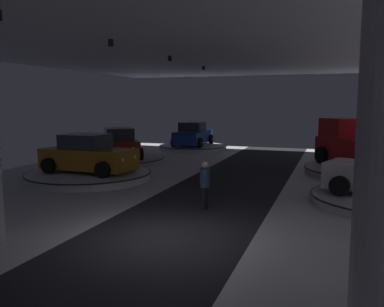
{
  "coord_description": "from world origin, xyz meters",
  "views": [
    {
      "loc": [
        4.04,
        -9.28,
        3.47
      ],
      "look_at": [
        -1.36,
        6.12,
        1.4
      ],
      "focal_mm": 37.96,
      "sensor_mm": 36.0,
      "label": 1
    }
  ],
  "objects_px": {
    "display_platform_mid_left": "(89,175)",
    "display_platform_deep_right": "(367,156)",
    "display_car_mid_left": "(88,155)",
    "display_platform_far_left": "(120,159)",
    "display_platform_deep_left": "(193,147)",
    "display_car_deep_right": "(368,142)",
    "display_car_far_left": "(119,144)",
    "pickup_truck_far_right": "(362,148)",
    "visitor_walking_near": "(205,182)",
    "display_car_deep_left": "(193,135)",
    "display_platform_far_right": "(365,171)"
  },
  "relations": [
    {
      "from": "display_platform_mid_left",
      "to": "display_platform_deep_right",
      "type": "bearing_deg",
      "value": 43.43
    },
    {
      "from": "display_car_mid_left",
      "to": "display_platform_far_left",
      "type": "height_order",
      "value": "display_car_mid_left"
    },
    {
      "from": "display_platform_deep_left",
      "to": "display_platform_far_left",
      "type": "distance_m",
      "value": 7.53
    },
    {
      "from": "display_car_deep_right",
      "to": "display_platform_far_left",
      "type": "distance_m",
      "value": 15.26
    },
    {
      "from": "display_platform_far_left",
      "to": "display_car_far_left",
      "type": "xyz_separation_m",
      "value": [
        -0.02,
        0.02,
        0.88
      ]
    },
    {
      "from": "display_platform_deep_left",
      "to": "display_platform_mid_left",
      "type": "bearing_deg",
      "value": -92.9
    },
    {
      "from": "display_platform_mid_left",
      "to": "display_car_mid_left",
      "type": "distance_m",
      "value": 0.92
    },
    {
      "from": "pickup_truck_far_right",
      "to": "display_platform_deep_right",
      "type": "bearing_deg",
      "value": 83.35
    },
    {
      "from": "display_platform_far_left",
      "to": "visitor_walking_near",
      "type": "bearing_deg",
      "value": -47.11
    },
    {
      "from": "display_car_deep_right",
      "to": "display_platform_mid_left",
      "type": "height_order",
      "value": "display_car_deep_right"
    },
    {
      "from": "display_car_deep_left",
      "to": "visitor_walking_near",
      "type": "xyz_separation_m",
      "value": [
        5.87,
        -15.71,
        -0.18
      ]
    },
    {
      "from": "display_platform_far_left",
      "to": "display_car_mid_left",
      "type": "bearing_deg",
      "value": -75.53
    },
    {
      "from": "display_car_mid_left",
      "to": "display_platform_deep_left",
      "type": "bearing_deg",
      "value": 86.96
    },
    {
      "from": "display_car_deep_right",
      "to": "display_platform_mid_left",
      "type": "distance_m",
      "value": 17.1
    },
    {
      "from": "display_car_deep_right",
      "to": "display_car_mid_left",
      "type": "xyz_separation_m",
      "value": [
        -12.42,
        -11.75,
        0.09
      ]
    },
    {
      "from": "display_platform_deep_left",
      "to": "display_platform_far_right",
      "type": "height_order",
      "value": "display_platform_far_right"
    },
    {
      "from": "display_platform_deep_right",
      "to": "display_car_mid_left",
      "type": "height_order",
      "value": "display_car_mid_left"
    },
    {
      "from": "display_car_deep_left",
      "to": "display_platform_mid_left",
      "type": "relative_size",
      "value": 0.77
    },
    {
      "from": "display_platform_far_left",
      "to": "pickup_truck_far_right",
      "type": "bearing_deg",
      "value": 1.48
    },
    {
      "from": "display_platform_far_right",
      "to": "display_car_far_left",
      "type": "bearing_deg",
      "value": -179.77
    },
    {
      "from": "display_platform_far_right",
      "to": "pickup_truck_far_right",
      "type": "relative_size",
      "value": 1.03
    },
    {
      "from": "display_car_deep_left",
      "to": "display_platform_mid_left",
      "type": "distance_m",
      "value": 12.51
    },
    {
      "from": "display_platform_far_left",
      "to": "display_platform_deep_left",
      "type": "bearing_deg",
      "value": 74.47
    },
    {
      "from": "display_car_mid_left",
      "to": "pickup_truck_far_right",
      "type": "bearing_deg",
      "value": 25.49
    },
    {
      "from": "display_car_deep_right",
      "to": "display_car_far_left",
      "type": "xyz_separation_m",
      "value": [
        -13.79,
        -6.49,
        0.02
      ]
    },
    {
      "from": "display_car_far_left",
      "to": "display_car_deep_right",
      "type": "bearing_deg",
      "value": 25.18
    },
    {
      "from": "display_platform_deep_left",
      "to": "pickup_truck_far_right",
      "type": "bearing_deg",
      "value": -32.08
    },
    {
      "from": "display_platform_far_right",
      "to": "display_car_far_left",
      "type": "height_order",
      "value": "display_car_far_left"
    },
    {
      "from": "display_platform_deep_left",
      "to": "display_car_deep_left",
      "type": "height_order",
      "value": "display_car_deep_left"
    },
    {
      "from": "display_car_far_left",
      "to": "display_platform_deep_left",
      "type": "bearing_deg",
      "value": 74.28
    },
    {
      "from": "display_platform_far_right",
      "to": "visitor_walking_near",
      "type": "distance_m",
      "value": 10.12
    },
    {
      "from": "display_platform_deep_right",
      "to": "display_platform_far_left",
      "type": "height_order",
      "value": "display_platform_far_left"
    },
    {
      "from": "display_car_deep_left",
      "to": "display_car_deep_right",
      "type": "bearing_deg",
      "value": -3.46
    },
    {
      "from": "display_platform_far_left",
      "to": "display_car_far_left",
      "type": "relative_size",
      "value": 1.16
    },
    {
      "from": "display_car_deep_right",
      "to": "visitor_walking_near",
      "type": "height_order",
      "value": "display_car_deep_right"
    },
    {
      "from": "display_platform_deep_right",
      "to": "pickup_truck_far_right",
      "type": "height_order",
      "value": "pickup_truck_far_right"
    },
    {
      "from": "display_platform_far_left",
      "to": "display_car_deep_right",
      "type": "bearing_deg",
      "value": 25.3
    },
    {
      "from": "display_platform_far_right",
      "to": "display_platform_far_left",
      "type": "relative_size",
      "value": 1.1
    },
    {
      "from": "display_platform_far_right",
      "to": "visitor_walking_near",
      "type": "bearing_deg",
      "value": -122.0
    },
    {
      "from": "display_car_deep_left",
      "to": "display_car_far_left",
      "type": "distance_m",
      "value": 7.48
    },
    {
      "from": "display_platform_far_right",
      "to": "pickup_truck_far_right",
      "type": "height_order",
      "value": "pickup_truck_far_right"
    },
    {
      "from": "display_car_deep_right",
      "to": "pickup_truck_far_right",
      "type": "height_order",
      "value": "pickup_truck_far_right"
    },
    {
      "from": "display_platform_far_right",
      "to": "display_car_far_left",
      "type": "relative_size",
      "value": 1.27
    },
    {
      "from": "display_platform_deep_left",
      "to": "display_car_deep_left",
      "type": "relative_size",
      "value": 1.16
    },
    {
      "from": "display_car_deep_right",
      "to": "display_car_mid_left",
      "type": "distance_m",
      "value": 17.1
    },
    {
      "from": "display_platform_deep_left",
      "to": "visitor_walking_near",
      "type": "bearing_deg",
      "value": -69.55
    },
    {
      "from": "display_car_far_left",
      "to": "pickup_truck_far_right",
      "type": "bearing_deg",
      "value": 1.37
    },
    {
      "from": "display_platform_deep_right",
      "to": "display_car_deep_right",
      "type": "bearing_deg",
      "value": 67.01
    },
    {
      "from": "pickup_truck_far_right",
      "to": "display_car_mid_left",
      "type": "relative_size",
      "value": 1.28
    },
    {
      "from": "display_car_deep_left",
      "to": "display_car_mid_left",
      "type": "xyz_separation_m",
      "value": [
        -0.66,
        -12.46,
        0.02
      ]
    }
  ]
}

